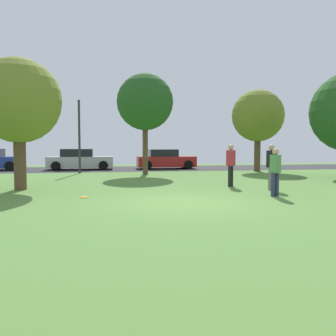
% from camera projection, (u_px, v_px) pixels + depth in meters
% --- Properties ---
extents(ground_plane, '(44.00, 44.00, 0.00)m').
position_uv_depth(ground_plane, '(182.00, 203.00, 10.71)').
color(ground_plane, '#547F38').
extents(road_strip, '(44.00, 6.40, 0.01)m').
position_uv_depth(road_strip, '(136.00, 169.00, 26.43)').
color(road_strip, '#28282B').
rests_on(road_strip, ground_plane).
extents(maple_tree_near, '(3.32, 3.32, 5.93)m').
position_uv_depth(maple_tree_near, '(145.00, 102.00, 20.97)').
color(maple_tree_near, brown).
rests_on(maple_tree_near, ground_plane).
extents(oak_tree_center, '(3.24, 3.24, 5.05)m').
position_uv_depth(oak_tree_center, '(18.00, 101.00, 13.63)').
color(oak_tree_center, brown).
rests_on(oak_tree_center, ground_plane).
extents(oak_tree_left, '(3.40, 3.40, 5.38)m').
position_uv_depth(oak_tree_left, '(258.00, 116.00, 23.48)').
color(oak_tree_left, brown).
rests_on(oak_tree_left, ground_plane).
extents(person_thrower, '(0.38, 0.39, 1.75)m').
position_uv_depth(person_thrower, '(271.00, 165.00, 13.75)').
color(person_thrower, slate).
rests_on(person_thrower, ground_plane).
extents(person_catcher, '(0.38, 0.39, 1.76)m').
position_uv_depth(person_catcher, '(231.00, 163.00, 14.85)').
color(person_catcher, black).
rests_on(person_catcher, ground_plane).
extents(person_bystander, '(0.30, 0.36, 1.62)m').
position_uv_depth(person_bystander, '(275.00, 170.00, 11.98)').
color(person_bystander, '#2D334C').
rests_on(person_bystander, ground_plane).
extents(frisbee_disc, '(0.27, 0.27, 0.03)m').
position_uv_depth(frisbee_disc, '(84.00, 197.00, 11.72)').
color(frisbee_disc, orange).
rests_on(frisbee_disc, ground_plane).
extents(parked_car_silver, '(4.56, 2.06, 1.47)m').
position_uv_depth(parked_car_silver, '(80.00, 160.00, 25.49)').
color(parked_car_silver, '#B7B7BC').
rests_on(parked_car_silver, ground_plane).
extents(parked_car_red, '(4.26, 1.97, 1.43)m').
position_uv_depth(parked_car_red, '(165.00, 160.00, 26.45)').
color(parked_car_red, '#B21E1E').
rests_on(parked_car_red, ground_plane).
extents(street_lamp_post, '(0.14, 0.14, 4.50)m').
position_uv_depth(street_lamp_post, '(79.00, 137.00, 21.90)').
color(street_lamp_post, '#2D2D33').
rests_on(street_lamp_post, ground_plane).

